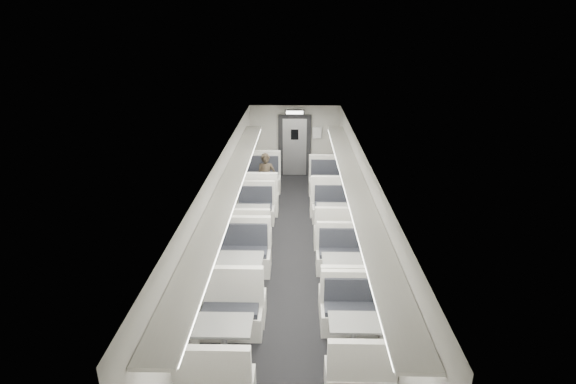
{
  "coord_description": "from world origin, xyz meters",
  "views": [
    {
      "loc": [
        0.1,
        -8.82,
        5.0
      ],
      "look_at": [
        -0.12,
        1.31,
        1.13
      ],
      "focal_mm": 28.0,
      "sensor_mm": 36.0,
      "label": 1
    }
  ],
  "objects_px": {
    "passenger": "(266,179)",
    "exit_sign": "(295,112)",
    "booth_right_b": "(333,219)",
    "booth_right_c": "(342,274)",
    "booth_left_c": "(240,276)",
    "booth_right_a": "(328,191)",
    "booth_left_b": "(253,221)",
    "booth_left_a": "(260,188)",
    "booth_left_d": "(224,344)",
    "vestibule_door": "(295,146)",
    "booth_right_d": "(354,339)"
  },
  "relations": [
    {
      "from": "booth_right_d",
      "to": "vestibule_door",
      "type": "distance_m",
      "value": 9.08
    },
    {
      "from": "passenger",
      "to": "booth_right_c",
      "type": "bearing_deg",
      "value": -62.42
    },
    {
      "from": "booth_left_b",
      "to": "booth_right_d",
      "type": "relative_size",
      "value": 1.05
    },
    {
      "from": "booth_right_a",
      "to": "booth_right_c",
      "type": "height_order",
      "value": "booth_right_a"
    },
    {
      "from": "booth_left_a",
      "to": "booth_left_b",
      "type": "bearing_deg",
      "value": -90.0
    },
    {
      "from": "booth_left_a",
      "to": "booth_right_a",
      "type": "xyz_separation_m",
      "value": [
        2.0,
        -0.09,
        -0.02
      ]
    },
    {
      "from": "booth_right_a",
      "to": "passenger",
      "type": "bearing_deg",
      "value": -179.41
    },
    {
      "from": "booth_right_c",
      "to": "exit_sign",
      "type": "relative_size",
      "value": 3.17
    },
    {
      "from": "vestibule_door",
      "to": "exit_sign",
      "type": "distance_m",
      "value": 1.33
    },
    {
      "from": "booth_left_a",
      "to": "booth_left_c",
      "type": "bearing_deg",
      "value": -90.0
    },
    {
      "from": "booth_left_b",
      "to": "booth_right_d",
      "type": "height_order",
      "value": "booth_left_b"
    },
    {
      "from": "booth_right_c",
      "to": "passenger",
      "type": "distance_m",
      "value": 4.87
    },
    {
      "from": "booth_right_a",
      "to": "booth_right_c",
      "type": "xyz_separation_m",
      "value": [
        0.0,
        -4.52,
        -0.04
      ]
    },
    {
      "from": "booth_right_a",
      "to": "booth_right_c",
      "type": "relative_size",
      "value": 1.12
    },
    {
      "from": "vestibule_door",
      "to": "exit_sign",
      "type": "bearing_deg",
      "value": -90.0
    },
    {
      "from": "exit_sign",
      "to": "passenger",
      "type": "bearing_deg",
      "value": -111.13
    },
    {
      "from": "booth_right_c",
      "to": "booth_left_b",
      "type": "bearing_deg",
      "value": 129.69
    },
    {
      "from": "booth_left_a",
      "to": "passenger",
      "type": "height_order",
      "value": "passenger"
    },
    {
      "from": "booth_left_c",
      "to": "booth_right_b",
      "type": "distance_m",
      "value": 3.41
    },
    {
      "from": "booth_left_d",
      "to": "vestibule_door",
      "type": "bearing_deg",
      "value": 83.79
    },
    {
      "from": "booth_right_b",
      "to": "booth_right_d",
      "type": "xyz_separation_m",
      "value": [
        0.0,
        -4.51,
        -0.01
      ]
    },
    {
      "from": "exit_sign",
      "to": "booth_right_d",
      "type": "bearing_deg",
      "value": -83.3
    },
    {
      "from": "booth_left_a",
      "to": "booth_left_b",
      "type": "height_order",
      "value": "booth_left_a"
    },
    {
      "from": "booth_right_d",
      "to": "exit_sign",
      "type": "distance_m",
      "value": 8.79
    },
    {
      "from": "booth_left_a",
      "to": "booth_right_b",
      "type": "height_order",
      "value": "booth_left_a"
    },
    {
      "from": "booth_left_d",
      "to": "booth_right_b",
      "type": "xyz_separation_m",
      "value": [
        2.0,
        4.7,
        -0.02
      ]
    },
    {
      "from": "booth_right_c",
      "to": "booth_right_a",
      "type": "bearing_deg",
      "value": 90.0
    },
    {
      "from": "passenger",
      "to": "vestibule_door",
      "type": "relative_size",
      "value": 0.71
    },
    {
      "from": "booth_left_d",
      "to": "passenger",
      "type": "distance_m",
      "value": 6.65
    },
    {
      "from": "booth_left_b",
      "to": "booth_left_c",
      "type": "bearing_deg",
      "value": -90.0
    },
    {
      "from": "booth_left_c",
      "to": "booth_right_a",
      "type": "bearing_deg",
      "value": 67.0
    },
    {
      "from": "booth_right_b",
      "to": "booth_right_a",
      "type": "bearing_deg",
      "value": 90.0
    },
    {
      "from": "booth_left_b",
      "to": "booth_right_a",
      "type": "distance_m",
      "value": 2.91
    },
    {
      "from": "booth_left_b",
      "to": "passenger",
      "type": "relative_size",
      "value": 1.36
    },
    {
      "from": "booth_left_b",
      "to": "booth_right_a",
      "type": "xyz_separation_m",
      "value": [
        2.0,
        2.11,
        0.03
      ]
    },
    {
      "from": "booth_left_b",
      "to": "vestibule_door",
      "type": "xyz_separation_m",
      "value": [
        1.0,
        4.66,
        0.67
      ]
    },
    {
      "from": "booth_left_b",
      "to": "vestibule_door",
      "type": "relative_size",
      "value": 0.97
    },
    {
      "from": "booth_right_b",
      "to": "passenger",
      "type": "bearing_deg",
      "value": 133.04
    },
    {
      "from": "booth_left_d",
      "to": "exit_sign",
      "type": "distance_m",
      "value": 8.97
    },
    {
      "from": "booth_right_c",
      "to": "passenger",
      "type": "height_order",
      "value": "passenger"
    },
    {
      "from": "booth_right_b",
      "to": "exit_sign",
      "type": "distance_m",
      "value": 4.55
    },
    {
      "from": "booth_left_c",
      "to": "booth_left_d",
      "type": "relative_size",
      "value": 1.04
    },
    {
      "from": "booth_right_b",
      "to": "vestibule_door",
      "type": "height_order",
      "value": "vestibule_door"
    },
    {
      "from": "passenger",
      "to": "booth_right_a",
      "type": "bearing_deg",
      "value": 6.37
    },
    {
      "from": "passenger",
      "to": "exit_sign",
      "type": "distance_m",
      "value": 2.7
    },
    {
      "from": "booth_left_b",
      "to": "booth_left_a",
      "type": "bearing_deg",
      "value": 90.0
    },
    {
      "from": "booth_right_c",
      "to": "vestibule_door",
      "type": "bearing_deg",
      "value": 98.05
    },
    {
      "from": "booth_right_d",
      "to": "booth_right_b",
      "type": "bearing_deg",
      "value": 90.0
    },
    {
      "from": "booth_right_d",
      "to": "exit_sign",
      "type": "xyz_separation_m",
      "value": [
        -1.0,
        8.51,
        1.93
      ]
    },
    {
      "from": "booth_left_c",
      "to": "vestibule_door",
      "type": "relative_size",
      "value": 1.06
    }
  ]
}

